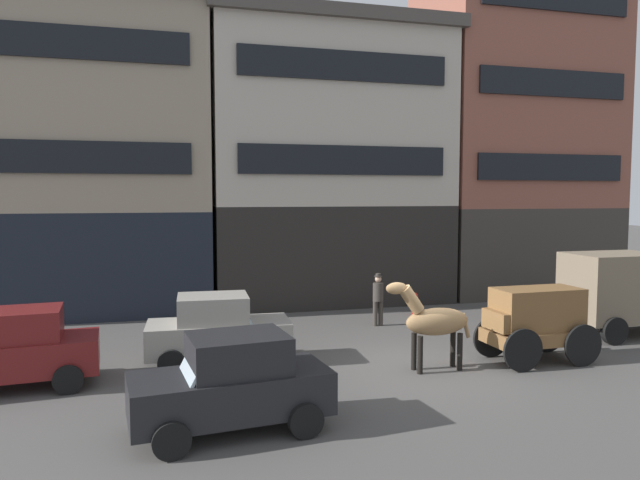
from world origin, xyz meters
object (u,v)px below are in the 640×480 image
at_px(cargo_wagon, 535,319).
at_px(fire_hydrant_curbside, 415,303).
at_px(draft_horse, 434,321).
at_px(sedan_parked_curb, 218,330).
at_px(pedestrian_officer, 378,297).
at_px(sedan_light, 232,383).
at_px(delivery_truck_near, 629,290).
at_px(sedan_dark, 14,349).

distance_m(cargo_wagon, fire_hydrant_curbside, 6.50).
xyz_separation_m(draft_horse, sedan_parked_curb, (-5.23, 1.99, -0.36)).
height_order(draft_horse, pedestrian_officer, draft_horse).
relative_size(sedan_light, pedestrian_officer, 2.15).
bearing_deg(delivery_truck_near, pedestrian_officer, 155.65).
height_order(delivery_truck_near, pedestrian_officer, delivery_truck_near).
height_order(delivery_truck_near, fire_hydrant_curbside, delivery_truck_near).
distance_m(draft_horse, fire_hydrant_curbside, 6.93).
bearing_deg(delivery_truck_near, sedan_dark, -177.94).
height_order(draft_horse, sedan_light, draft_horse).
bearing_deg(sedan_light, sedan_dark, 140.84).
xyz_separation_m(sedan_dark, sedan_parked_curb, (4.68, 0.77, 0.00)).
bearing_deg(draft_horse, sedan_dark, 172.99).
distance_m(sedan_light, pedestrian_officer, 9.56).
xyz_separation_m(pedestrian_officer, fire_hydrant_curbside, (1.96, 1.33, -0.55)).
height_order(draft_horse, delivery_truck_near, delivery_truck_near).
height_order(sedan_parked_curb, fire_hydrant_curbside, sedan_parked_curb).
height_order(delivery_truck_near, sedan_dark, delivery_truck_near).
bearing_deg(cargo_wagon, pedestrian_officer, 116.13).
bearing_deg(fire_hydrant_curbside, cargo_wagon, -85.13).
distance_m(draft_horse, sedan_parked_curb, 5.60).
distance_m(sedan_dark, sedan_light, 5.88).
height_order(cargo_wagon, sedan_parked_curb, cargo_wagon).
relative_size(cargo_wagon, pedestrian_officer, 1.63).
relative_size(cargo_wagon, sedan_parked_curb, 0.77).
height_order(sedan_dark, sedan_light, same).
distance_m(cargo_wagon, pedestrian_officer, 5.70).
relative_size(cargo_wagon, sedan_light, 0.76).
xyz_separation_m(sedan_dark, fire_hydrant_curbside, (12.31, 5.22, -0.49)).
distance_m(cargo_wagon, sedan_dark, 12.92).
xyz_separation_m(sedan_light, sedan_parked_curb, (0.12, 4.48, 0.00)).
relative_size(pedestrian_officer, fire_hydrant_curbside, 2.16).
relative_size(sedan_light, sedan_parked_curb, 1.02).
bearing_deg(cargo_wagon, sedan_dark, 174.59).
height_order(cargo_wagon, sedan_light, cargo_wagon).
xyz_separation_m(sedan_parked_curb, fire_hydrant_curbside, (7.63, 4.45, -0.49)).
height_order(draft_horse, sedan_dark, draft_horse).
bearing_deg(sedan_light, pedestrian_officer, 52.73).
xyz_separation_m(cargo_wagon, draft_horse, (-2.95, -0.00, 0.12)).
distance_m(delivery_truck_near, pedestrian_officer, 7.94).
relative_size(draft_horse, fire_hydrant_curbside, 2.82).
distance_m(sedan_parked_curb, fire_hydrant_curbside, 8.85).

